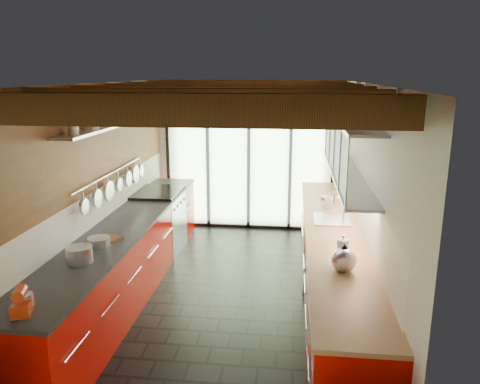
{
  "coord_description": "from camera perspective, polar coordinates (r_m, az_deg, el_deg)",
  "views": [
    {
      "loc": [
        0.78,
        -5.31,
        2.72
      ],
      "look_at": [
        0.11,
        0.4,
        1.25
      ],
      "focal_mm": 35.0,
      "sensor_mm": 36.0,
      "label": 1
    }
  ],
  "objects": [
    {
      "name": "ground",
      "position": [
        6.01,
        -1.55,
        -12.54
      ],
      "size": [
        5.5,
        5.5,
        0.0
      ],
      "primitive_type": "plane",
      "color": "black",
      "rests_on": "ground"
    },
    {
      "name": "soap_bottle",
      "position": [
        6.49,
        10.76,
        -1.02
      ],
      "size": [
        0.12,
        0.12,
        0.22
      ],
      "primitive_type": "imported",
      "rotation": [
        0.0,
        0.0,
        -0.25
      ],
      "color": "silver",
      "rests_on": "right_counter"
    },
    {
      "name": "sink_assembly",
      "position": [
        5.99,
        11.23,
        -3.0
      ],
      "size": [
        0.45,
        0.52,
        0.43
      ],
      "color": "silver",
      "rests_on": "right_counter"
    },
    {
      "name": "upper_cabinets_right",
      "position": [
        5.71,
        13.17,
        5.21
      ],
      "size": [
        0.34,
        3.0,
        3.0
      ],
      "color": "silver",
      "rests_on": "ground"
    },
    {
      "name": "right_counter",
      "position": [
        5.79,
        11.15,
        -8.9
      ],
      "size": [
        0.68,
        5.0,
        0.92
      ],
      "color": "#AF0800",
      "rests_on": "ground"
    },
    {
      "name": "ceiling_beams",
      "position": [
        5.74,
        -1.18,
        11.77
      ],
      "size": [
        3.14,
        5.06,
        4.9
      ],
      "color": "#593316",
      "rests_on": "ground"
    },
    {
      "name": "kettle",
      "position": [
        4.5,
        12.55,
        -7.9
      ],
      "size": [
        0.3,
        0.33,
        0.28
      ],
      "color": "silver",
      "rests_on": "right_counter"
    },
    {
      "name": "left_wall_fixtures",
      "position": [
        6.11,
        -15.12,
        5.04
      ],
      "size": [
        0.28,
        2.6,
        0.96
      ],
      "color": "silver",
      "rests_on": "ground"
    },
    {
      "name": "range_stove",
      "position": [
        7.41,
        -9.8,
        -3.54
      ],
      "size": [
        0.66,
        0.9,
        0.97
      ],
      "color": "silver",
      "rests_on": "ground"
    },
    {
      "name": "pot_large",
      "position": [
        4.85,
        -18.98,
        -7.24
      ],
      "size": [
        0.32,
        0.32,
        0.16
      ],
      "primitive_type": "cylinder",
      "rotation": [
        0.0,
        0.0,
        0.37
      ],
      "color": "silver",
      "rests_on": "left_counter"
    },
    {
      "name": "room_shell",
      "position": [
        5.47,
        -1.67,
        3.1
      ],
      "size": [
        5.5,
        5.5,
        5.5
      ],
      "color": "silver",
      "rests_on": "ground"
    },
    {
      "name": "bowl",
      "position": [
        6.99,
        10.45,
        -0.63
      ],
      "size": [
        0.19,
        0.19,
        0.05
      ],
      "primitive_type": "imported",
      "rotation": [
        0.0,
        0.0,
        -0.03
      ],
      "color": "silver",
      "rests_on": "right_counter"
    },
    {
      "name": "glass_door",
      "position": [
        8.11,
        1.08,
        6.83
      ],
      "size": [
        2.95,
        0.1,
        2.9
      ],
      "color": "#C6EAAD",
      "rests_on": "ground"
    },
    {
      "name": "stand_mixer",
      "position": [
        4.06,
        -24.99,
        -12.05
      ],
      "size": [
        0.21,
        0.27,
        0.22
      ],
      "color": "red",
      "rests_on": "left_counter"
    },
    {
      "name": "cutting_board",
      "position": [
        5.36,
        -16.32,
        -5.7
      ],
      "size": [
        0.37,
        0.42,
        0.03
      ],
      "primitive_type": "cube",
      "rotation": [
        0.0,
        0.0,
        -0.41
      ],
      "color": "brown",
      "rests_on": "left_counter"
    },
    {
      "name": "paper_towel",
      "position": [
        4.63,
        12.38,
        -7.18
      ],
      "size": [
        0.13,
        0.13,
        0.3
      ],
      "color": "white",
      "rests_on": "right_counter"
    },
    {
      "name": "left_counter",
      "position": [
        6.12,
        -13.59,
        -7.73
      ],
      "size": [
        0.68,
        5.0,
        0.92
      ],
      "color": "#AF0800",
      "rests_on": "ground"
    },
    {
      "name": "pot_small",
      "position": [
        5.25,
        -16.83,
        -5.8
      ],
      "size": [
        0.29,
        0.29,
        0.09
      ],
      "primitive_type": "cylinder",
      "rotation": [
        0.0,
        0.0,
        0.24
      ],
      "color": "silver",
      "rests_on": "left_counter"
    }
  ]
}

